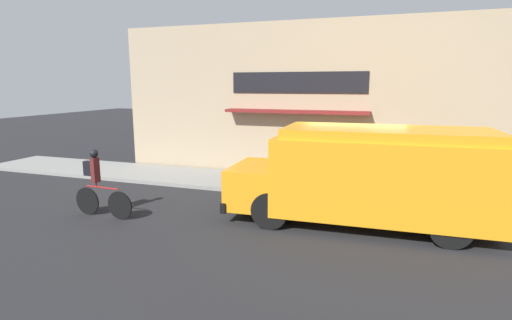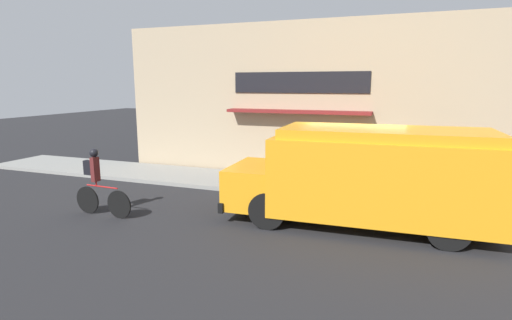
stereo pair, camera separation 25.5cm
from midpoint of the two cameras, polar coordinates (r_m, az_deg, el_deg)
name	(u,v)px [view 1 (the left image)]	position (r m, az deg, el deg)	size (l,w,h in m)	color
ground_plane	(352,204)	(11.38, 12.99, -6.12)	(70.00, 70.00, 0.00)	#232326
sidewalk	(357,191)	(12.53, 13.61, -4.30)	(28.00, 2.43, 0.12)	gray
storefront	(362,102)	(13.51, 14.45, 7.98)	(17.74, 0.75, 5.34)	tan
school_bus	(370,175)	(9.52, 15.29, -2.05)	(6.16, 2.68, 2.29)	orange
cyclist	(98,185)	(10.66, -22.25, -3.26)	(1.72, 0.22, 1.70)	black
trash_bin	(382,177)	(12.53, 16.96, -2.36)	(0.52, 0.52, 0.77)	#2D5138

